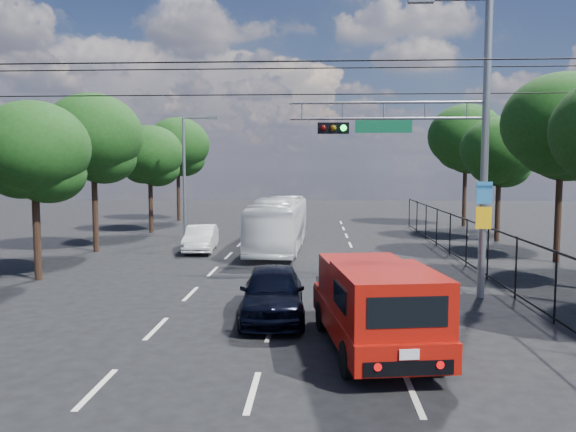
# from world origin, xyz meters

# --- Properties ---
(ground) EXTENTS (120.00, 120.00, 0.00)m
(ground) POSITION_xyz_m (0.00, 0.00, 0.00)
(ground) COLOR black
(ground) RESTS_ON ground
(lane_markings) EXTENTS (6.12, 38.00, 0.01)m
(lane_markings) POSITION_xyz_m (-0.00, 14.00, 0.01)
(lane_markings) COLOR beige
(lane_markings) RESTS_ON ground
(signal_mast) EXTENTS (6.43, 0.39, 9.50)m
(signal_mast) POSITION_xyz_m (5.28, 7.99, 5.24)
(signal_mast) COLOR slate
(signal_mast) RESTS_ON ground
(streetlight_left) EXTENTS (2.09, 0.22, 7.08)m
(streetlight_left) POSITION_xyz_m (-6.33, 22.00, 3.94)
(streetlight_left) COLOR slate
(streetlight_left) RESTS_ON ground
(utility_wires) EXTENTS (22.00, 5.04, 0.74)m
(utility_wires) POSITION_xyz_m (0.00, 8.83, 7.23)
(utility_wires) COLOR black
(utility_wires) RESTS_ON ground
(fence_right) EXTENTS (0.06, 34.03, 2.00)m
(fence_right) POSITION_xyz_m (7.60, 12.17, 1.03)
(fence_right) COLOR black
(fence_right) RESTS_ON ground
(tree_right_c) EXTENTS (5.10, 5.10, 8.29)m
(tree_right_c) POSITION_xyz_m (11.82, 15.02, 5.73)
(tree_right_c) COLOR black
(tree_right_c) RESTS_ON ground
(tree_right_d) EXTENTS (4.32, 4.32, 7.02)m
(tree_right_d) POSITION_xyz_m (11.42, 22.02, 4.85)
(tree_right_d) COLOR black
(tree_right_d) RESTS_ON ground
(tree_right_e) EXTENTS (5.28, 5.28, 8.58)m
(tree_right_e) POSITION_xyz_m (11.62, 30.02, 5.94)
(tree_right_e) COLOR black
(tree_right_e) RESTS_ON ground
(tree_left_b) EXTENTS (4.08, 4.08, 6.63)m
(tree_left_b) POSITION_xyz_m (-9.18, 10.02, 4.58)
(tree_left_b) COLOR black
(tree_left_b) RESTS_ON ground
(tree_left_c) EXTENTS (4.80, 4.80, 7.80)m
(tree_left_c) POSITION_xyz_m (-9.78, 17.02, 5.40)
(tree_left_c) COLOR black
(tree_left_c) RESTS_ON ground
(tree_left_d) EXTENTS (4.20, 4.20, 6.83)m
(tree_left_d) POSITION_xyz_m (-9.38, 25.02, 4.72)
(tree_left_d) COLOR black
(tree_left_d) RESTS_ON ground
(tree_left_e) EXTENTS (4.92, 4.92, 7.99)m
(tree_left_e) POSITION_xyz_m (-9.58, 33.02, 5.53)
(tree_left_e) COLOR black
(tree_left_e) RESTS_ON ground
(red_pickup) EXTENTS (2.80, 5.81, 2.08)m
(red_pickup) POSITION_xyz_m (2.51, 2.51, 1.11)
(red_pickup) COLOR black
(red_pickup) RESTS_ON ground
(navy_hatchback) EXTENTS (1.97, 4.41, 1.47)m
(navy_hatchback) POSITION_xyz_m (-0.04, 5.19, 0.74)
(navy_hatchback) COLOR black
(navy_hatchback) RESTS_ON ground
(white_bus) EXTENTS (2.60, 9.59, 2.65)m
(white_bus) POSITION_xyz_m (-0.73, 17.94, 1.32)
(white_bus) COLOR white
(white_bus) RESTS_ON ground
(white_van) EXTENTS (1.65, 4.01, 1.29)m
(white_van) POSITION_xyz_m (-4.59, 17.35, 0.65)
(white_van) COLOR silver
(white_van) RESTS_ON ground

